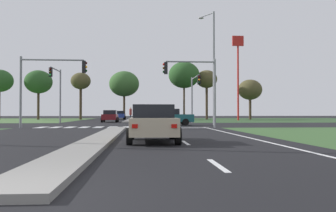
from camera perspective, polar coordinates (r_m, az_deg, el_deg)
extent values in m
plane|color=black|center=(34.78, -7.10, -3.05)|extent=(200.00, 200.00, 0.00)
cube|color=#2D4C28|center=(63.78, 17.71, -2.11)|extent=(35.00, 35.00, 0.01)
cube|color=gray|center=(15.85, -10.69, -5.12)|extent=(1.20, 22.00, 0.14)
cube|color=gray|center=(59.75, -5.85, -2.17)|extent=(1.20, 36.00, 0.14)
cube|color=silver|center=(8.17, 8.01, -9.41)|extent=(0.14, 2.00, 0.01)
cube|color=silver|center=(14.05, 2.84, -5.92)|extent=(0.14, 2.00, 0.01)
cube|color=silver|center=(20.01, 0.75, -4.49)|extent=(0.14, 2.00, 0.01)
cube|color=silver|center=(25.98, -0.37, -3.71)|extent=(0.14, 2.00, 0.01)
cube|color=silver|center=(31.97, -1.08, -3.22)|extent=(0.14, 2.00, 0.01)
cube|color=silver|center=(17.49, 12.70, -4.95)|extent=(0.14, 24.00, 0.01)
cube|color=silver|center=(27.81, 0.00, -3.54)|extent=(6.40, 0.50, 0.01)
cube|color=silver|center=(30.65, -19.67, -3.25)|extent=(0.70, 2.80, 0.01)
cube|color=silver|center=(30.36, -17.58, -3.28)|extent=(0.70, 2.80, 0.01)
cube|color=silver|center=(30.12, -15.45, -3.31)|extent=(0.70, 2.80, 0.01)
cube|color=silver|center=(29.91, -13.28, -3.34)|extent=(0.70, 2.80, 0.01)
cube|color=silver|center=(29.75, -11.09, -3.36)|extent=(0.70, 2.80, 0.01)
cube|color=silver|center=(29.63, -8.88, -3.37)|extent=(0.70, 2.80, 0.01)
cube|color=silver|center=(29.56, -6.66, -3.39)|extent=(0.70, 2.80, 0.01)
cube|color=silver|center=(29.53, -4.42, -3.39)|extent=(0.70, 2.80, 0.01)
cube|color=maroon|center=(45.58, -9.29, -1.75)|extent=(1.77, 4.23, 0.68)
cube|color=black|center=(45.72, -9.27, -1.00)|extent=(1.56, 1.95, 0.52)
cube|color=red|center=(47.65, -8.25, -1.64)|extent=(0.20, 0.04, 0.14)
cube|color=red|center=(47.77, -9.86, -1.64)|extent=(0.20, 0.04, 0.14)
cylinder|color=black|center=(44.16, -8.30, -2.22)|extent=(0.22, 0.64, 0.64)
cylinder|color=black|center=(44.32, -10.59, -2.20)|extent=(0.22, 0.64, 0.64)
cylinder|color=black|center=(46.86, -8.06, -2.15)|extent=(0.22, 0.64, 0.64)
cylinder|color=black|center=(47.02, -10.22, -2.14)|extent=(0.22, 0.64, 0.64)
cube|color=#19565B|center=(33.81, 0.24, -1.96)|extent=(4.51, 1.84, 0.72)
cube|color=black|center=(33.80, -0.02, -0.91)|extent=(2.07, 1.62, 0.52)
cube|color=red|center=(34.42, -3.63, -1.82)|extent=(0.04, 0.20, 0.14)
cube|color=red|center=(33.02, -3.61, -1.85)|extent=(0.04, 0.20, 0.14)
cylinder|color=black|center=(34.87, 2.49, -2.53)|extent=(0.64, 0.22, 0.64)
cylinder|color=black|center=(33.05, 2.85, -2.60)|extent=(0.64, 0.22, 0.64)
cylinder|color=black|center=(34.66, -2.26, -2.53)|extent=(0.64, 0.22, 0.64)
cylinder|color=black|center=(32.82, -2.15, -2.62)|extent=(0.64, 0.22, 0.64)
cube|color=#BCAD8E|center=(14.55, -2.45, -3.20)|extent=(1.80, 4.29, 0.67)
cube|color=black|center=(14.39, -2.43, -0.85)|extent=(1.59, 1.97, 0.52)
cube|color=red|center=(12.38, -5.34, -3.25)|extent=(0.20, 0.04, 0.14)
cube|color=red|center=(12.43, 1.00, -3.25)|extent=(0.20, 0.04, 0.14)
cylinder|color=black|center=(15.93, -5.85, -4.21)|extent=(0.22, 0.64, 0.64)
cylinder|color=black|center=(15.98, 0.64, -4.21)|extent=(0.22, 0.64, 0.64)
cylinder|color=black|center=(13.20, -6.21, -4.86)|extent=(0.22, 0.64, 0.64)
cylinder|color=black|center=(13.25, 1.63, -4.85)|extent=(0.22, 0.64, 0.64)
cube|color=navy|center=(65.30, -7.75, -1.54)|extent=(1.86, 4.37, 0.71)
cube|color=black|center=(65.45, -7.74, -1.00)|extent=(1.63, 2.01, 0.52)
cube|color=red|center=(67.46, -7.04, -1.47)|extent=(0.20, 0.04, 0.14)
cube|color=red|center=(67.55, -8.23, -1.46)|extent=(0.20, 0.04, 0.14)
cylinder|color=black|center=(63.86, -7.00, -1.87)|extent=(0.22, 0.64, 0.64)
cylinder|color=black|center=(63.98, -8.66, -1.87)|extent=(0.22, 0.64, 0.64)
cylinder|color=black|center=(66.65, -6.88, -1.84)|extent=(0.22, 0.64, 0.64)
cylinder|color=black|center=(66.77, -8.47, -1.83)|extent=(0.22, 0.64, 0.64)
cylinder|color=gray|center=(41.74, 3.87, 0.95)|extent=(0.18, 0.18, 5.36)
cylinder|color=gray|center=(39.30, 4.40, 4.62)|extent=(0.12, 5.27, 0.12)
cube|color=black|center=(36.66, 5.01, 4.22)|extent=(0.32, 0.26, 0.95)
sphere|color=#360503|center=(36.53, 5.05, 4.71)|extent=(0.20, 0.20, 0.20)
sphere|color=orange|center=(36.50, 5.05, 4.24)|extent=(0.20, 0.20, 0.20)
sphere|color=black|center=(36.47, 5.05, 3.77)|extent=(0.20, 0.20, 0.20)
cylinder|color=gray|center=(42.41, -16.93, 1.49)|extent=(0.18, 0.18, 6.14)
cylinder|color=gray|center=(40.56, -17.58, 5.61)|extent=(0.12, 4.28, 0.12)
cube|color=black|center=(38.43, -18.33, 5.19)|extent=(0.32, 0.26, 0.95)
sphere|color=#360503|center=(38.31, -18.39, 5.66)|extent=(0.20, 0.20, 0.20)
sphere|color=#3A2405|center=(38.28, -18.39, 5.22)|extent=(0.20, 0.20, 0.20)
sphere|color=green|center=(38.25, -18.39, 4.77)|extent=(0.20, 0.20, 0.20)
cylinder|color=gray|center=(28.74, 7.53, 2.05)|extent=(0.18, 0.18, 5.53)
cylinder|color=gray|center=(28.66, 3.62, 7.11)|extent=(3.94, 0.12, 0.12)
cube|color=black|center=(28.39, -0.35, 6.12)|extent=(0.26, 0.32, 0.95)
sphere|color=red|center=(28.42, -0.67, 6.72)|extent=(0.20, 0.20, 0.20)
sphere|color=#3A2405|center=(28.38, -0.67, 6.12)|extent=(0.20, 0.20, 0.20)
sphere|color=black|center=(28.35, -0.67, 5.52)|extent=(0.20, 0.20, 0.20)
cylinder|color=gray|center=(29.68, -22.60, 2.06)|extent=(0.18, 0.18, 5.56)
cylinder|color=gray|center=(29.26, -18.05, 7.06)|extent=(4.82, 0.12, 0.12)
cube|color=black|center=(28.71, -13.36, 6.13)|extent=(0.26, 0.32, 0.95)
sphere|color=#360503|center=(28.72, -13.04, 6.73)|extent=(0.20, 0.20, 0.20)
sphere|color=orange|center=(28.68, -13.04, 6.14)|extent=(0.20, 0.20, 0.20)
sphere|color=black|center=(28.65, -13.04, 5.54)|extent=(0.20, 0.20, 0.20)
cylinder|color=gray|center=(34.56, 7.37, 6.04)|extent=(0.20, 0.20, 10.96)
cylinder|color=gray|center=(36.33, 6.32, 14.35)|extent=(1.04, 1.71, 0.10)
ellipsoid|color=#B2B2A8|center=(37.01, 5.33, 13.90)|extent=(0.56, 0.28, 0.20)
cylinder|color=#232833|center=(47.39, -6.04, -1.91)|extent=(0.16, 0.16, 0.76)
cylinder|color=maroon|center=(47.39, -6.04, -0.97)|extent=(0.34, 0.34, 0.79)
sphere|color=tan|center=(47.39, -6.04, -0.36)|extent=(0.22, 0.22, 0.22)
cylinder|color=red|center=(57.58, 11.20, 3.64)|extent=(0.28, 0.28, 11.86)
cube|color=red|center=(58.52, 11.17, 10.23)|extent=(1.80, 0.30, 1.60)
torus|color=yellow|center=(58.58, 10.75, 10.21)|extent=(0.96, 0.16, 0.96)
torus|color=yellow|center=(58.78, 11.50, 10.18)|extent=(0.96, 0.16, 0.96)
ellipsoid|color=#285123|center=(67.83, -25.44, 3.69)|extent=(4.54, 4.54, 3.86)
cylinder|color=#423323|center=(66.09, -20.12, 0.24)|extent=(0.42, 0.42, 5.31)
ellipsoid|color=#285123|center=(66.30, -20.10, 3.67)|extent=(4.77, 4.77, 4.06)
cylinder|color=#423323|center=(65.13, -13.86, 0.49)|extent=(0.46, 0.46, 5.92)
ellipsoid|color=#4C4728|center=(65.36, -13.85, 3.93)|extent=(3.51, 3.51, 2.98)
cylinder|color=#423323|center=(64.83, -7.06, 0.05)|extent=(0.39, 0.39, 4.97)
ellipsoid|color=#38602D|center=(65.03, -7.06, 3.56)|extent=(5.42, 5.42, 4.61)
cylinder|color=#423323|center=(64.21, 6.24, 0.62)|extent=(0.43, 0.43, 6.23)
ellipsoid|color=#4C4728|center=(64.46, 6.23, 4.32)|extent=(3.78, 3.78, 3.22)
cylinder|color=#423323|center=(62.31, 2.60, 0.73)|extent=(0.32, 0.32, 6.35)
ellipsoid|color=#285123|center=(62.63, 2.60, 5.00)|extent=(5.45, 5.45, 4.63)
cylinder|color=#423323|center=(66.05, 13.06, -0.28)|extent=(0.46, 0.46, 4.21)
ellipsoid|color=#4C4728|center=(66.17, 13.05, 2.57)|extent=(4.34, 4.34, 3.69)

